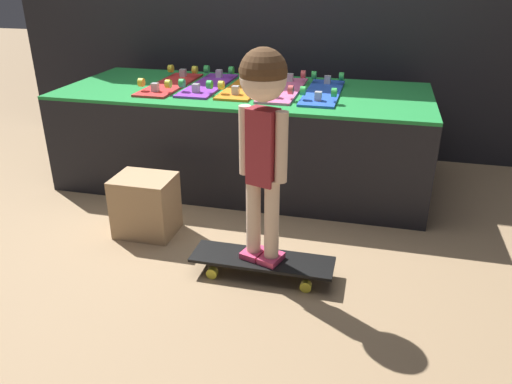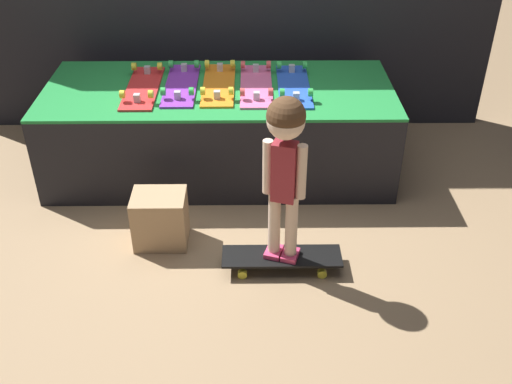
{
  "view_description": "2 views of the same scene",
  "coord_description": "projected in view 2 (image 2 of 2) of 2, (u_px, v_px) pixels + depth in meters",
  "views": [
    {
      "loc": [
        0.84,
        -2.37,
        1.34
      ],
      "look_at": [
        0.28,
        -0.13,
        0.29
      ],
      "focal_mm": 35.0,
      "sensor_mm": 36.0,
      "label": 1
    },
    {
      "loc": [
        0.21,
        -3.03,
        2.24
      ],
      "look_at": [
        0.24,
        -0.11,
        0.31
      ],
      "focal_mm": 42.0,
      "sensor_mm": 36.0,
      "label": 2
    }
  ],
  "objects": [
    {
      "name": "skateboard_purple_on_rack",
      "position": [
        181.0,
        84.0,
        4.0
      ],
      "size": [
        0.21,
        0.7,
        0.09
      ],
      "color": "purple",
      "rests_on": "display_rack"
    },
    {
      "name": "storage_box",
      "position": [
        160.0,
        219.0,
        3.52
      ],
      "size": [
        0.31,
        0.25,
        0.33
      ],
      "color": "tan",
      "rests_on": "ground_plane"
    },
    {
      "name": "skateboard_orange_on_rack",
      "position": [
        219.0,
        84.0,
        4.0
      ],
      "size": [
        0.21,
        0.7,
        0.09
      ],
      "color": "orange",
      "rests_on": "display_rack"
    },
    {
      "name": "skateboard_red_on_rack",
      "position": [
        143.0,
        86.0,
        3.96
      ],
      "size": [
        0.21,
        0.7,
        0.09
      ],
      "color": "red",
      "rests_on": "display_rack"
    },
    {
      "name": "skateboard_blue_on_rack",
      "position": [
        294.0,
        85.0,
        3.98
      ],
      "size": [
        0.21,
        0.7,
        0.09
      ],
      "color": "blue",
      "rests_on": "display_rack"
    },
    {
      "name": "display_rack",
      "position": [
        220.0,
        129.0,
        4.16
      ],
      "size": [
        2.33,
        0.97,
        0.62
      ],
      "color": "black",
      "rests_on": "ground_plane"
    },
    {
      "name": "skateboard_on_floor",
      "position": [
        282.0,
        258.0,
        3.37
      ],
      "size": [
        0.67,
        0.19,
        0.09
      ],
      "color": "black",
      "rests_on": "ground_plane"
    },
    {
      "name": "skateboard_pink_on_rack",
      "position": [
        256.0,
        85.0,
        3.99
      ],
      "size": [
        0.21,
        0.7,
        0.09
      ],
      "color": "pink",
      "rests_on": "display_rack"
    },
    {
      "name": "child",
      "position": [
        285.0,
        151.0,
        2.99
      ],
      "size": [
        0.22,
        0.2,
        0.96
      ],
      "rotation": [
        0.0,
        0.0,
        -0.3
      ],
      "color": "#E03D6B",
      "rests_on": "skateboard_on_floor"
    },
    {
      "name": "ground_plane",
      "position": [
        217.0,
        223.0,
        3.76
      ],
      "size": [
        16.0,
        16.0,
        0.0
      ],
      "primitive_type": "plane",
      "color": "#9E7F5B"
    }
  ]
}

